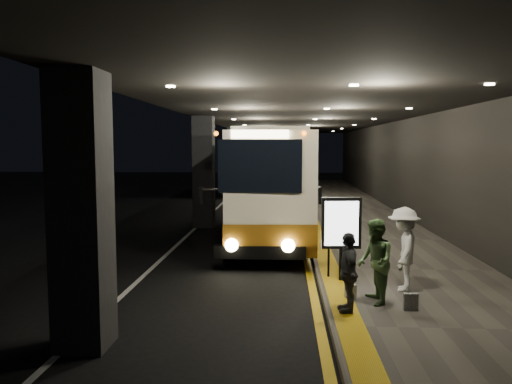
{
  "coord_description": "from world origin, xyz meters",
  "views": [
    {
      "loc": [
        1.7,
        -15.64,
        3.24
      ],
      "look_at": [
        0.75,
        0.92,
        1.7
      ],
      "focal_mm": 35.0,
      "sensor_mm": 36.0,
      "label": 1
    }
  ],
  "objects": [
    {
      "name": "passenger_waiting_green",
      "position": [
        3.48,
        -5.96,
        0.99
      ],
      "size": [
        0.57,
        0.85,
        1.68
      ],
      "primitive_type": "imported",
      "rotation": [
        0.0,
        0.0,
        -1.49
      ],
      "color": "#4C6F3D",
      "rests_on": "sidewalk"
    },
    {
      "name": "lane_line_white",
      "position": [
        -1.8,
        5.0,
        0.01
      ],
      "size": [
        0.12,
        50.0,
        0.01
      ],
      "primitive_type": "cube",
      "color": "silver",
      "rests_on": "ground"
    },
    {
      "name": "terminal_wall",
      "position": [
        7.0,
        5.0,
        3.0
      ],
      "size": [
        0.1,
        50.0,
        6.0
      ],
      "primitive_type": "cube",
      "color": "black",
      "rests_on": "ground"
    },
    {
      "name": "coach_second",
      "position": [
        0.78,
        19.8,
        1.72
      ],
      "size": [
        2.59,
        11.44,
        3.58
      ],
      "rotation": [
        0.0,
        0.0,
        -0.02
      ],
      "color": "beige",
      "rests_on": "ground"
    },
    {
      "name": "stanchion_post",
      "position": [
        2.75,
        -4.02,
        0.69
      ],
      "size": [
        0.05,
        0.05,
        1.09
      ],
      "primitive_type": "cylinder",
      "color": "black",
      "rests_on": "sidewalk"
    },
    {
      "name": "support_columns",
      "position": [
        -1.5,
        4.0,
        2.2
      ],
      "size": [
        0.8,
        24.8,
        4.4
      ],
      "color": "black",
      "rests_on": "ground"
    },
    {
      "name": "ground",
      "position": [
        0.0,
        0.0,
        0.0
      ],
      "size": [
        90.0,
        90.0,
        0.0
      ],
      "primitive_type": "plane",
      "color": "black"
    },
    {
      "name": "passenger_waiting_grey",
      "position": [
        2.89,
        -6.48,
        0.9
      ],
      "size": [
        0.5,
        0.9,
        1.5
      ],
      "primitive_type": "imported",
      "rotation": [
        0.0,
        0.0,
        -1.52
      ],
      "color": "#424346",
      "rests_on": "sidewalk"
    },
    {
      "name": "kerb_stripe_yellow",
      "position": [
        2.35,
        5.0,
        0.01
      ],
      "size": [
        0.18,
        50.0,
        0.01
      ],
      "primitive_type": "cube",
      "color": "gold",
      "rests_on": "ground"
    },
    {
      "name": "canopy",
      "position": [
        2.5,
        5.0,
        4.6
      ],
      "size": [
        9.0,
        50.0,
        0.4
      ],
      "primitive_type": "cube",
      "color": "black",
      "rests_on": "support_columns"
    },
    {
      "name": "tactile_strip",
      "position": [
        2.85,
        5.0,
        0.16
      ],
      "size": [
        0.5,
        50.0,
        0.01
      ],
      "primitive_type": "cube",
      "color": "gold",
      "rests_on": "sidewalk"
    },
    {
      "name": "coach_main",
      "position": [
        1.08,
        2.59,
        1.75
      ],
      "size": [
        2.94,
        11.77,
        3.64
      ],
      "rotation": [
        0.0,
        0.0,
        0.05
      ],
      "color": "beige",
      "rests_on": "ground"
    },
    {
      "name": "info_sign",
      "position": [
        3.0,
        -4.32,
        1.45
      ],
      "size": [
        0.91,
        0.2,
        1.92
      ],
      "rotation": [
        0.0,
        0.0,
        0.09
      ],
      "color": "black",
      "rests_on": "sidewalk"
    },
    {
      "name": "passenger_waiting_white",
      "position": [
        4.25,
        -5.02,
        1.05
      ],
      "size": [
        0.84,
        1.26,
        1.8
      ],
      "primitive_type": "imported",
      "rotation": [
        0.0,
        0.0,
        -1.85
      ],
      "color": "silver",
      "rests_on": "sidewalk"
    },
    {
      "name": "passenger_boarding",
      "position": [
        3.3,
        -0.31,
        0.89
      ],
      "size": [
        0.36,
        0.54,
        1.49
      ],
      "primitive_type": "imported",
      "rotation": [
        0.0,
        0.0,
        1.56
      ],
      "color": "#C35B66",
      "rests_on": "sidewalk"
    },
    {
      "name": "sidewalk",
      "position": [
        4.75,
        5.0,
        0.07
      ],
      "size": [
        4.5,
        50.0,
        0.15
      ],
      "primitive_type": "cube",
      "color": "#514C44",
      "rests_on": "ground"
    },
    {
      "name": "bag_polka",
      "position": [
        4.09,
        -6.33,
        0.31
      ],
      "size": [
        0.27,
        0.12,
        0.32
      ],
      "primitive_type": "cube",
      "rotation": [
        0.0,
        0.0,
        0.02
      ],
      "color": "black",
      "rests_on": "sidewalk"
    },
    {
      "name": "bag_plain",
      "position": [
        3.06,
        -5.64,
        0.29
      ],
      "size": [
        0.24,
        0.17,
        0.28
      ],
      "primitive_type": "cube",
      "rotation": [
        0.0,
        0.0,
        0.21
      ],
      "color": "#BCB7B0",
      "rests_on": "sidewalk"
    }
  ]
}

